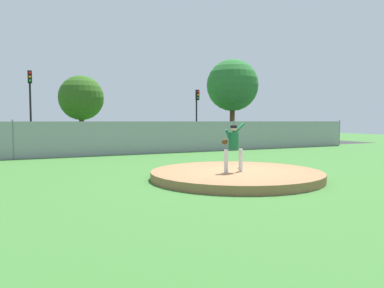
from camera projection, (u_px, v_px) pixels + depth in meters
The scene contains 13 objects.
ground_plane at pixel (166, 161), 17.30m from camera, with size 80.00×80.00×0.00m, color #386B2D.
asphalt_strip at pixel (118, 149), 24.87m from camera, with size 44.00×7.00×0.01m, color #2B2B2D.
pitchers_mound at pixel (236, 175), 11.94m from camera, with size 5.61×5.61×0.27m, color olive.
pitcher_youth at pixel (233, 143), 11.56m from camera, with size 0.81×0.32×1.58m.
baseball at pixel (238, 167), 12.54m from camera, with size 0.07×0.07×0.07m, color white.
chainlink_fence at pixel (139, 138), 20.80m from camera, with size 32.38×0.07×1.97m.
parked_car_champagne at pixel (237, 135), 29.57m from camera, with size 1.91×4.30×1.60m.
parked_car_teal at pixel (90, 137), 23.93m from camera, with size 1.95×4.73×1.68m.
parked_car_silver at pixel (184, 136), 26.94m from camera, with size 1.87×4.25×1.64m.
traffic_light_near at pixel (30, 96), 26.22m from camera, with size 0.28×0.46×5.50m.
traffic_light_far at pixel (197, 106), 32.17m from camera, with size 0.28×0.46×4.64m.
tree_broad_left at pixel (81, 98), 33.49m from camera, with size 4.10×4.10×6.07m.
tree_bushy_near at pixel (232, 85), 36.40m from camera, with size 5.17×5.17×8.06m.
Camera 1 is at (-6.62, -9.94, 1.90)m, focal length 34.04 mm.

